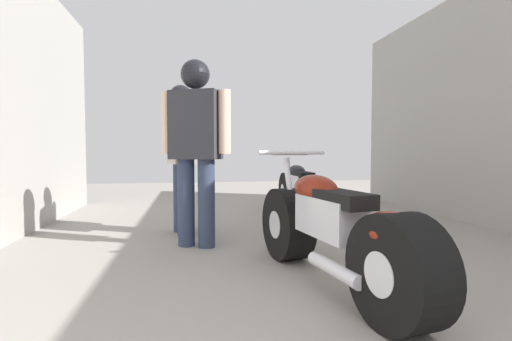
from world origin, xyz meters
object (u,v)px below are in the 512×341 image
motorcycle_black_naked (301,191)px  mechanic_with_helmet (196,136)px  motorcycle_maroon_cruiser (332,232)px  mechanic_in_blue (181,145)px

motorcycle_black_naked → mechanic_with_helmet: bearing=-135.7°
motorcycle_maroon_cruiser → mechanic_in_blue: 2.29m
mechanic_in_blue → motorcycle_black_naked: bearing=26.3°
motorcycle_black_naked → mechanic_in_blue: size_ratio=1.15×
motorcycle_maroon_cruiser → mechanic_with_helmet: mechanic_with_helmet is taller
motorcycle_maroon_cruiser → mechanic_in_blue: (-1.04, 1.94, 0.62)m
mechanic_in_blue → mechanic_with_helmet: (0.15, -0.64, 0.08)m
motorcycle_maroon_cruiser → motorcycle_black_naked: motorcycle_maroon_cruiser is taller
mechanic_with_helmet → mechanic_in_blue: bearing=103.1°
mechanic_with_helmet → motorcycle_maroon_cruiser: bearing=-55.6°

